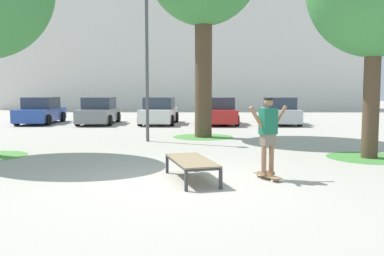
{
  "coord_description": "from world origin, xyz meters",
  "views": [
    {
      "loc": [
        0.4,
        -8.82,
        1.97
      ],
      "look_at": [
        0.32,
        1.7,
        1.0
      ],
      "focal_mm": 39.73,
      "sensor_mm": 36.0,
      "label": 1
    }
  ],
  "objects": [
    {
      "name": "building_facade",
      "position": [
        -0.43,
        32.78,
        7.07
      ],
      "size": [
        36.1,
        4.0,
        14.13
      ],
      "primitive_type": "cube",
      "color": "silver",
      "rests_on": "ground"
    },
    {
      "name": "car_blue",
      "position": [
        -8.39,
        15.28,
        0.69
      ],
      "size": [
        1.95,
        4.22,
        1.5
      ],
      "color": "#28479E",
      "rests_on": "ground"
    },
    {
      "name": "car_grey",
      "position": [
        -5.0,
        14.98,
        0.69
      ],
      "size": [
        1.94,
        4.21,
        1.5
      ],
      "color": "slate",
      "rests_on": "ground"
    },
    {
      "name": "light_post",
      "position": [
        -1.38,
        7.05,
        3.83
      ],
      "size": [
        0.36,
        0.36,
        5.83
      ],
      "color": "#4C4C51",
      "rests_on": "ground"
    },
    {
      "name": "skate_box",
      "position": [
        0.32,
        0.2,
        0.41
      ],
      "size": [
        1.23,
        2.03,
        0.46
      ],
      "color": "#38383D",
      "rests_on": "ground"
    },
    {
      "name": "skateboard",
      "position": [
        1.98,
        0.34,
        0.08
      ],
      "size": [
        0.54,
        0.8,
        0.09
      ],
      "color": "#9E754C",
      "rests_on": "ground"
    },
    {
      "name": "ground_plane",
      "position": [
        0.0,
        0.0,
        0.0
      ],
      "size": [
        120.0,
        120.0,
        0.0
      ],
      "primitive_type": "plane",
      "color": "#B2AA9E"
    },
    {
      "name": "car_red",
      "position": [
        1.77,
        14.89,
        0.69
      ],
      "size": [
        1.92,
        4.2,
        1.5
      ],
      "color": "red",
      "rests_on": "ground"
    },
    {
      "name": "car_silver",
      "position": [
        5.16,
        14.99,
        0.69
      ],
      "size": [
        2.04,
        4.26,
        1.5
      ],
      "color": "#B7BABF",
      "rests_on": "ground"
    },
    {
      "name": "grass_patch_near_right",
      "position": [
        5.4,
        3.26,
        0.0
      ],
      "size": [
        2.38,
        2.38,
        0.01
      ],
      "primitive_type": "cylinder",
      "color": "#47893D",
      "rests_on": "ground"
    },
    {
      "name": "skater",
      "position": [
        1.98,
        0.34,
        1.07
      ],
      "size": [
        0.93,
        0.53,
        1.69
      ],
      "color": "#8E6647",
      "rests_on": "skateboard"
    },
    {
      "name": "grass_patch_mid_back",
      "position": [
        0.74,
        8.51,
        0.0
      ],
      "size": [
        2.5,
        2.5,
        0.01
      ],
      "primitive_type": "cylinder",
      "color": "#519342",
      "rests_on": "ground"
    },
    {
      "name": "car_white",
      "position": [
        -1.61,
        14.99,
        0.69
      ],
      "size": [
        2.08,
        4.28,
        1.5
      ],
      "color": "silver",
      "rests_on": "ground"
    }
  ]
}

